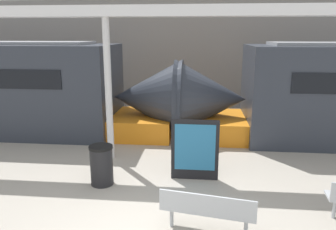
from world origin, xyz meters
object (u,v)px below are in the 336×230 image
at_px(trash_bin, 102,165).
at_px(bench_near, 207,208).
at_px(support_column_near, 108,91).
at_px(poster_board, 195,150).

bearing_deg(trash_bin, bench_near, -36.15).
distance_m(trash_bin, support_column_near, 2.24).
xyz_separation_m(trash_bin, poster_board, (2.16, 0.48, 0.28)).
xyz_separation_m(trash_bin, support_column_near, (-0.24, 1.68, 1.46)).
xyz_separation_m(bench_near, poster_board, (-0.27, 2.26, 0.25)).
bearing_deg(bench_near, trash_bin, 154.00).
xyz_separation_m(poster_board, support_column_near, (-2.40, 1.19, 1.18)).
bearing_deg(trash_bin, poster_board, 12.63).
bearing_deg(support_column_near, poster_board, -26.40).
height_order(bench_near, support_column_near, support_column_near).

